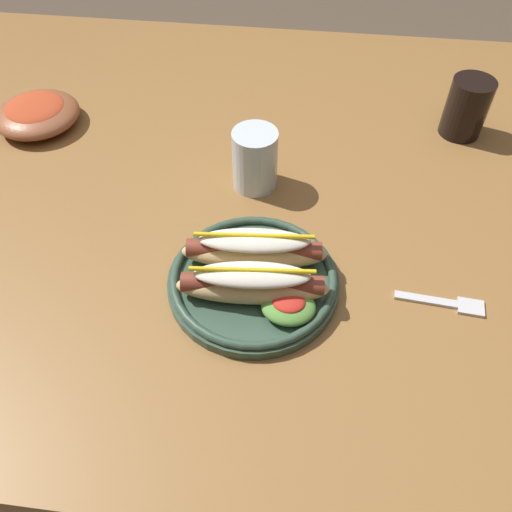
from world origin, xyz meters
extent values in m
plane|color=brown|center=(0.00, 0.00, 0.00)|extent=(8.00, 8.00, 0.00)
cube|color=olive|center=(0.00, 0.00, 0.72)|extent=(1.43, 1.08, 0.04)
cylinder|color=olive|center=(-0.63, 0.45, 0.35)|extent=(0.06, 0.06, 0.70)
cylinder|color=olive|center=(0.63, 0.45, 0.35)|extent=(0.06, 0.06, 0.70)
cylinder|color=#334C3D|center=(0.04, -0.22, 0.75)|extent=(0.24, 0.24, 0.02)
torus|color=#334C3D|center=(0.04, -0.22, 0.76)|extent=(0.23, 0.23, 0.01)
ellipsoid|color=tan|center=(0.04, -0.25, 0.78)|extent=(0.21, 0.07, 0.04)
cylinder|color=brown|center=(0.04, -0.25, 0.78)|extent=(0.19, 0.04, 0.03)
ellipsoid|color=silver|center=(0.04, -0.25, 0.80)|extent=(0.16, 0.06, 0.02)
cylinder|color=yellow|center=(0.04, -0.25, 0.81)|extent=(0.16, 0.02, 0.01)
ellipsoid|color=tan|center=(0.04, -0.19, 0.78)|extent=(0.21, 0.07, 0.04)
cylinder|color=brown|center=(0.04, -0.19, 0.78)|extent=(0.19, 0.04, 0.03)
ellipsoid|color=silver|center=(0.04, -0.19, 0.80)|extent=(0.16, 0.06, 0.02)
cylinder|color=yellow|center=(0.04, -0.19, 0.81)|extent=(0.16, 0.02, 0.01)
ellipsoid|color=#5B9942|center=(0.09, -0.27, 0.77)|extent=(0.07, 0.06, 0.02)
ellipsoid|color=red|center=(0.09, -0.27, 0.78)|extent=(0.04, 0.04, 0.01)
cube|color=silver|center=(0.28, -0.22, 0.74)|extent=(0.09, 0.02, 0.00)
cube|color=silver|center=(0.34, -0.22, 0.74)|extent=(0.04, 0.03, 0.00)
cylinder|color=black|center=(0.37, 0.18, 0.79)|extent=(0.07, 0.07, 0.10)
cylinder|color=silver|center=(0.02, -0.01, 0.79)|extent=(0.07, 0.07, 0.10)
ellipsoid|color=brown|center=(-0.41, 0.11, 0.76)|extent=(0.15, 0.15, 0.04)
ellipsoid|color=#B74223|center=(-0.41, 0.11, 0.78)|extent=(0.11, 0.11, 0.02)
camera|label=1|loc=(0.10, -0.67, 1.33)|focal=37.33mm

